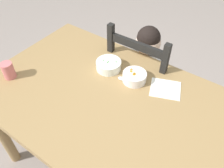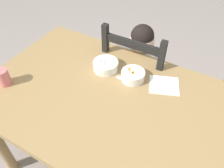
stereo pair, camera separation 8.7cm
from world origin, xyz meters
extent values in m
plane|color=gray|center=(0.00, 0.00, 0.00)|extent=(8.00, 8.00, 0.00)
cube|color=#9B7A4C|center=(0.00, 0.00, 0.76)|extent=(1.46, 0.90, 0.04)
cylinder|color=#9B7A4C|center=(-0.66, 0.38, 0.37)|extent=(0.07, 0.07, 0.74)
cube|color=black|center=(-0.07, 0.55, 0.41)|extent=(0.43, 0.43, 0.02)
cube|color=black|center=(0.12, 0.74, 0.20)|extent=(0.04, 0.04, 0.40)
cube|color=black|center=(-0.26, 0.74, 0.20)|extent=(0.04, 0.04, 0.40)
cube|color=black|center=(0.13, 0.37, 0.20)|extent=(0.04, 0.04, 0.40)
cube|color=black|center=(-0.25, 0.36, 0.20)|extent=(0.04, 0.04, 0.40)
cube|color=black|center=(0.13, 0.37, 0.70)|extent=(0.04, 0.04, 0.55)
cube|color=black|center=(-0.25, 0.36, 0.70)|extent=(0.04, 0.04, 0.55)
cube|color=black|center=(-0.06, 0.36, 0.89)|extent=(0.36, 0.03, 0.05)
cube|color=black|center=(-0.06, 0.36, 0.73)|extent=(0.36, 0.03, 0.05)
cube|color=white|center=(-0.07, 0.52, 0.58)|extent=(0.22, 0.14, 0.32)
sphere|color=beige|center=(-0.07, 0.52, 0.82)|extent=(0.17, 0.17, 0.17)
sphere|color=black|center=(-0.07, 0.52, 0.86)|extent=(0.16, 0.16, 0.16)
cylinder|color=#3F4C72|center=(-0.12, 0.40, 0.21)|extent=(0.07, 0.07, 0.42)
cylinder|color=#3F4C72|center=(-0.01, 0.40, 0.21)|extent=(0.07, 0.07, 0.42)
cylinder|color=white|center=(-0.20, 0.42, 0.66)|extent=(0.06, 0.27, 0.14)
cylinder|color=white|center=(0.06, 0.42, 0.66)|extent=(0.06, 0.27, 0.14)
cylinder|color=white|center=(-0.16, 0.20, 0.80)|extent=(0.15, 0.15, 0.05)
cylinder|color=white|center=(-0.16, 0.20, 0.78)|extent=(0.07, 0.07, 0.01)
cylinder|color=green|center=(-0.16, 0.20, 0.81)|extent=(0.13, 0.13, 0.03)
sphere|color=green|center=(-0.16, 0.20, 0.83)|extent=(0.01, 0.01, 0.01)
sphere|color=green|center=(-0.12, 0.23, 0.83)|extent=(0.01, 0.01, 0.01)
sphere|color=#429441|center=(-0.16, 0.19, 0.83)|extent=(0.01, 0.01, 0.01)
sphere|color=green|center=(-0.19, 0.19, 0.83)|extent=(0.01, 0.01, 0.01)
cylinder|color=white|center=(0.03, 0.20, 0.80)|extent=(0.14, 0.14, 0.06)
cylinder|color=white|center=(0.03, 0.20, 0.78)|extent=(0.06, 0.06, 0.01)
cylinder|color=orange|center=(0.03, 0.20, 0.81)|extent=(0.11, 0.11, 0.03)
cube|color=orange|center=(0.02, 0.20, 0.83)|extent=(0.02, 0.02, 0.01)
cube|color=orange|center=(-0.01, 0.22, 0.83)|extent=(0.02, 0.02, 0.01)
cube|color=orange|center=(0.03, 0.19, 0.83)|extent=(0.02, 0.02, 0.01)
cube|color=orange|center=(0.00, 0.20, 0.83)|extent=(0.02, 0.02, 0.01)
cube|color=silver|center=(0.03, 0.18, 0.78)|extent=(0.10, 0.03, 0.00)
ellipsoid|color=silver|center=(-0.04, 0.17, 0.78)|extent=(0.05, 0.04, 0.01)
cylinder|color=#D57074|center=(-0.59, -0.19, 0.83)|extent=(0.07, 0.07, 0.10)
cube|color=white|center=(0.20, 0.24, 0.78)|extent=(0.21, 0.20, 0.00)
camera|label=1|loc=(0.49, -0.68, 1.72)|focal=37.55mm
camera|label=2|loc=(0.42, -0.72, 1.72)|focal=37.55mm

